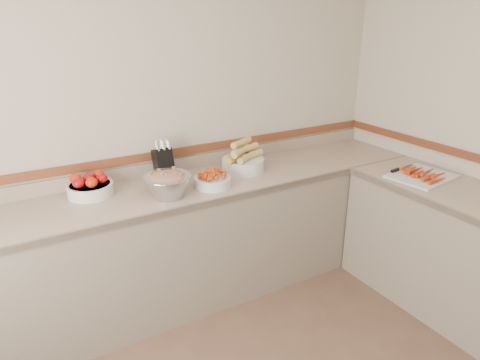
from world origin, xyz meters
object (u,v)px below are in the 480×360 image
cherry_tomato_bowl (213,180)px  rhubarb_bowl (168,184)px  knife_block (164,164)px  corn_bowl (243,161)px  tomato_bowl (90,186)px  cutting_board (422,175)px

cherry_tomato_bowl → rhubarb_bowl: rhubarb_bowl is taller
knife_block → cherry_tomato_bowl: 0.39m
knife_block → corn_bowl: (0.59, -0.12, -0.04)m
knife_block → rhubarb_bowl: size_ratio=0.96×
tomato_bowl → cherry_tomato_bowl: size_ratio=1.15×
corn_bowl → cutting_board: 1.33m
knife_block → corn_bowl: bearing=-11.3°
knife_block → rhubarb_bowl: knife_block is taller
knife_block → tomato_bowl: (-0.52, -0.02, -0.06)m
corn_bowl → tomato_bowl: bearing=174.9°
knife_block → tomato_bowl: size_ratio=1.02×
tomato_bowl → cherry_tomato_bowl: (0.77, -0.27, -0.01)m
cherry_tomato_bowl → corn_bowl: size_ratio=0.72×
cherry_tomato_bowl → knife_block: bearing=130.2°
tomato_bowl → cutting_board: bearing=-22.2°
knife_block → tomato_bowl: 0.53m
tomato_bowl → corn_bowl: 1.12m
tomato_bowl → rhubarb_bowl: 0.52m
knife_block → cherry_tomato_bowl: size_ratio=1.18×
cherry_tomato_bowl → rhubarb_bowl: bearing=-176.6°
tomato_bowl → cherry_tomato_bowl: 0.81m
knife_block → rhubarb_bowl: 0.32m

